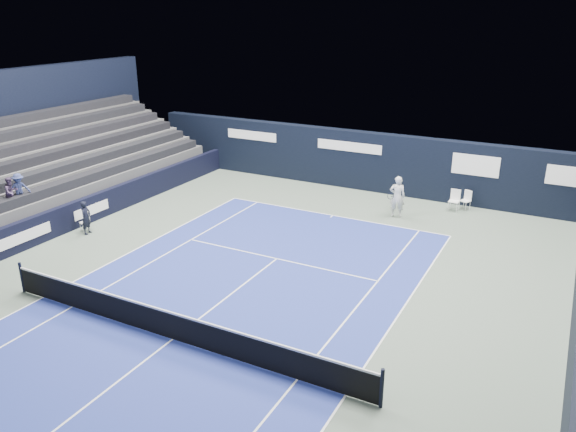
% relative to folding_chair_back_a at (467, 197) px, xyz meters
% --- Properties ---
extents(ground, '(48.00, 48.00, 0.00)m').
position_rel_folding_chair_back_a_xyz_m(ground, '(-5.36, -13.74, -0.63)').
color(ground, '#536356').
rests_on(ground, ground).
extents(court_surface, '(10.97, 23.77, 0.01)m').
position_rel_folding_chair_back_a_xyz_m(court_surface, '(-5.36, -15.74, -0.62)').
color(court_surface, navy).
rests_on(court_surface, ground).
extents(folding_chair_back_a, '(0.55, 0.56, 0.94)m').
position_rel_folding_chair_back_a_xyz_m(folding_chair_back_a, '(0.00, 0.00, 0.00)').
color(folding_chair_back_a, white).
rests_on(folding_chair_back_a, ground).
extents(folding_chair_back_b, '(0.48, 0.46, 1.05)m').
position_rel_folding_chair_back_a_xyz_m(folding_chair_back_b, '(-0.49, -0.50, -0.03)').
color(folding_chair_back_b, white).
rests_on(folding_chair_back_b, ground).
extents(line_judge_chair, '(0.49, 0.49, 0.87)m').
position_rel_folding_chair_back_a_xyz_m(line_judge_chair, '(-14.13, -10.61, -0.13)').
color(line_judge_chair, white).
rests_on(line_judge_chair, ground).
extents(line_judge, '(0.45, 0.59, 1.47)m').
position_rel_folding_chair_back_a_xyz_m(line_judge, '(-13.86, -10.83, 0.11)').
color(line_judge, black).
rests_on(line_judge, ground).
extents(court_markings, '(11.03, 23.83, 0.00)m').
position_rel_folding_chair_back_a_xyz_m(court_markings, '(-5.36, -15.74, -0.62)').
color(court_markings, white).
rests_on(court_markings, court_surface).
extents(tennis_net, '(12.90, 0.10, 1.10)m').
position_rel_folding_chair_back_a_xyz_m(tennis_net, '(-5.36, -15.74, -0.12)').
color(tennis_net, black).
rests_on(tennis_net, ground).
extents(back_sponsor_wall, '(26.00, 0.63, 3.10)m').
position_rel_folding_chair_back_a_xyz_m(back_sponsor_wall, '(-5.35, 0.76, 0.93)').
color(back_sponsor_wall, black).
rests_on(back_sponsor_wall, ground).
extents(side_barrier_left, '(0.33, 22.00, 1.20)m').
position_rel_folding_chair_back_a_xyz_m(side_barrier_left, '(-14.86, -9.76, -0.03)').
color(side_barrier_left, black).
rests_on(side_barrier_left, ground).
extents(spectator_stand, '(6.00, 18.00, 6.40)m').
position_rel_folding_chair_back_a_xyz_m(spectator_stand, '(-18.63, -8.75, 1.33)').
color(spectator_stand, '#444446').
rests_on(spectator_stand, ground).
extents(tennis_player, '(0.81, 0.93, 1.96)m').
position_rel_folding_chair_back_a_xyz_m(tennis_player, '(-2.69, -2.61, 0.36)').
color(tennis_player, silver).
rests_on(tennis_player, ground).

